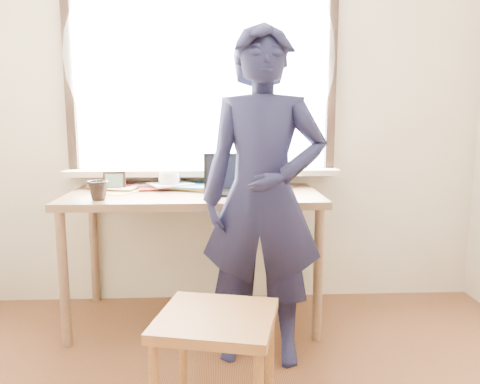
{
  "coord_description": "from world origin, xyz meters",
  "views": [
    {
      "loc": [
        -0.11,
        -1.27,
        1.3
      ],
      "look_at": [
        0.0,
        0.95,
        0.94
      ],
      "focal_mm": 35.0,
      "sensor_mm": 36.0,
      "label": 1
    }
  ],
  "objects_px": {
    "mug_white": "(169,181)",
    "mug_dark": "(98,191)",
    "person": "(263,198)",
    "laptop": "(232,184)",
    "desk": "(194,206)",
    "work_chair": "(216,332)"
  },
  "relations": [
    {
      "from": "laptop",
      "to": "mug_white",
      "type": "relative_size",
      "value": 2.65
    },
    {
      "from": "laptop",
      "to": "mug_white",
      "type": "height_order",
      "value": "laptop"
    },
    {
      "from": "mug_dark",
      "to": "person",
      "type": "xyz_separation_m",
      "value": [
        0.91,
        -0.25,
        -0.01
      ]
    },
    {
      "from": "mug_white",
      "to": "mug_dark",
      "type": "distance_m",
      "value": 0.54
    },
    {
      "from": "laptop",
      "to": "person",
      "type": "distance_m",
      "value": 0.49
    },
    {
      "from": "mug_white",
      "to": "work_chair",
      "type": "distance_m",
      "value": 1.33
    },
    {
      "from": "mug_dark",
      "to": "person",
      "type": "bearing_deg",
      "value": -15.26
    },
    {
      "from": "desk",
      "to": "work_chair",
      "type": "xyz_separation_m",
      "value": [
        0.14,
        -1.06,
        -0.34
      ]
    },
    {
      "from": "person",
      "to": "mug_dark",
      "type": "bearing_deg",
      "value": 174.11
    },
    {
      "from": "laptop",
      "to": "mug_dark",
      "type": "relative_size",
      "value": 3.08
    },
    {
      "from": "laptop",
      "to": "person",
      "type": "relative_size",
      "value": 0.2
    },
    {
      "from": "desk",
      "to": "mug_dark",
      "type": "relative_size",
      "value": 13.28
    },
    {
      "from": "person",
      "to": "mug_white",
      "type": "bearing_deg",
      "value": 139.95
    },
    {
      "from": "person",
      "to": "desk",
      "type": "bearing_deg",
      "value": 136.77
    },
    {
      "from": "desk",
      "to": "laptop",
      "type": "xyz_separation_m",
      "value": [
        0.24,
        -0.03,
        0.14
      ]
    },
    {
      "from": "desk",
      "to": "mug_white",
      "type": "distance_m",
      "value": 0.26
    },
    {
      "from": "laptop",
      "to": "mug_white",
      "type": "xyz_separation_m",
      "value": [
        -0.41,
        0.17,
        -0.0
      ]
    },
    {
      "from": "person",
      "to": "laptop",
      "type": "bearing_deg",
      "value": 116.38
    },
    {
      "from": "mug_white",
      "to": "desk",
      "type": "bearing_deg",
      "value": -40.29
    },
    {
      "from": "desk",
      "to": "mug_white",
      "type": "bearing_deg",
      "value": 139.71
    },
    {
      "from": "desk",
      "to": "laptop",
      "type": "height_order",
      "value": "laptop"
    },
    {
      "from": "desk",
      "to": "work_chair",
      "type": "distance_m",
      "value": 1.12
    }
  ]
}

